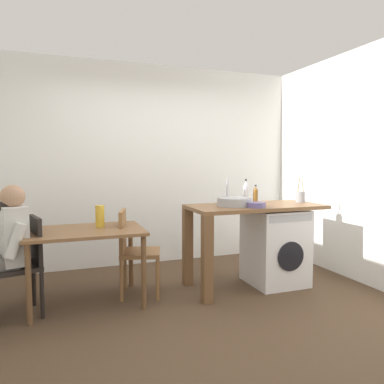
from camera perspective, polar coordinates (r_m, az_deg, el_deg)
The scene contains 17 objects.
ground_plane at distance 3.68m, azimuth -0.15°, elevation -17.63°, with size 5.46×5.46×0.00m, color #4C3826.
wall_back at distance 5.08m, azimuth -6.91°, elevation 4.16°, with size 4.60×0.10×2.70m, color white.
wall_counter_side at distance 4.60m, azimuth 25.94°, elevation 3.64°, with size 0.10×3.80×2.70m, color white.
dining_table at distance 3.76m, azimuth -16.18°, elevation -7.08°, with size 1.10×0.76×0.74m.
chair_person_seat at distance 3.72m, azimuth -24.62°, elevation -9.61°, with size 0.49×0.49×0.90m.
chair_opposite at distance 3.92m, azimuth -9.13°, elevation -8.50°, with size 0.49×0.49×0.90m.
seated_person at distance 3.66m, azimuth -27.21°, elevation -7.31°, with size 0.55×0.54×1.20m.
kitchen_counter at distance 4.06m, azimuth 7.22°, elevation -4.34°, with size 1.50×0.68×0.92m.
washing_machine at distance 4.36m, azimuth 12.78°, elevation -8.23°, with size 0.60×0.61×0.86m.
sink_basin at distance 4.01m, azimuth 6.59°, elevation -1.52°, with size 0.38×0.38×0.09m, color #9EA0A5.
tap at distance 4.17m, azimuth 5.50°, elevation 0.03°, with size 0.02×0.02×0.28m, color #B2B2B7.
bottle_tall_green at distance 4.28m, azimuth 8.34°, elevation -0.03°, with size 0.06×0.06×0.28m.
bottle_squat_brown at distance 4.32m, azimuth 9.83°, elevation -0.43°, with size 0.06×0.06×0.21m.
mixing_bowl at distance 3.91m, azimuth 9.93°, elevation -1.93°, with size 0.20×0.20×0.05m.
utensil_crock at distance 4.52m, azimuth 16.47°, elevation -0.66°, with size 0.11×0.11×0.30m.
vase at distance 3.84m, azimuth -14.12°, elevation -3.65°, with size 0.09×0.09×0.22m, color gold.
scissors at distance 4.03m, azimuth 9.93°, elevation -2.12°, with size 0.15×0.06×0.01m.
Camera 1 is at (-1.16, -3.20, 1.41)m, focal length 34.32 mm.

